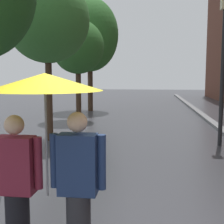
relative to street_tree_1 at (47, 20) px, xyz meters
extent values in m
cube|color=slate|center=(5.82, 3.85, -3.68)|extent=(0.30, 36.00, 0.12)
cylinder|color=#473323|center=(0.00, 0.00, -2.36)|extent=(0.20, 0.20, 2.76)
ellipsoid|color=#387533|center=(0.00, 0.00, 0.02)|extent=(2.59, 2.59, 2.64)
cylinder|color=#473323|center=(-0.04, 4.38, -2.53)|extent=(0.24, 0.24, 2.41)
ellipsoid|color=#2D6628|center=(-0.04, 4.38, -0.43)|extent=(2.34, 2.34, 2.40)
cylinder|color=#473323|center=(-0.18, 8.07, -2.36)|extent=(0.29, 0.29, 2.76)
ellipsoid|color=#2D6628|center=(-0.18, 8.07, 0.55)|extent=(3.19, 3.19, 4.07)
cube|color=maroon|center=(1.70, -6.42, -2.61)|extent=(0.40, 0.23, 0.62)
sphere|color=beige|center=(1.70, -6.42, -2.17)|extent=(0.21, 0.21, 0.21)
cylinder|color=maroon|center=(1.95, -6.43, -2.57)|extent=(0.09, 0.09, 0.56)
cube|color=navy|center=(2.37, -6.43, -2.57)|extent=(0.40, 0.23, 0.64)
sphere|color=beige|center=(2.37, -6.43, -2.13)|extent=(0.21, 0.21, 0.21)
cylinder|color=navy|center=(2.12, -6.43, -2.54)|extent=(0.09, 0.09, 0.57)
cylinder|color=navy|center=(2.62, -6.44, -2.54)|extent=(0.09, 0.09, 0.57)
cylinder|color=#9E9EA3|center=(2.04, -6.41, -2.36)|extent=(0.02, 0.02, 1.14)
cone|color=yellow|center=(2.04, -6.41, -1.72)|extent=(1.20, 1.20, 0.18)
cylinder|color=black|center=(5.22, -0.14, -1.78)|extent=(0.12, 0.12, 3.91)
camera|label=1|loc=(3.09, -9.52, -1.65)|focal=50.15mm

